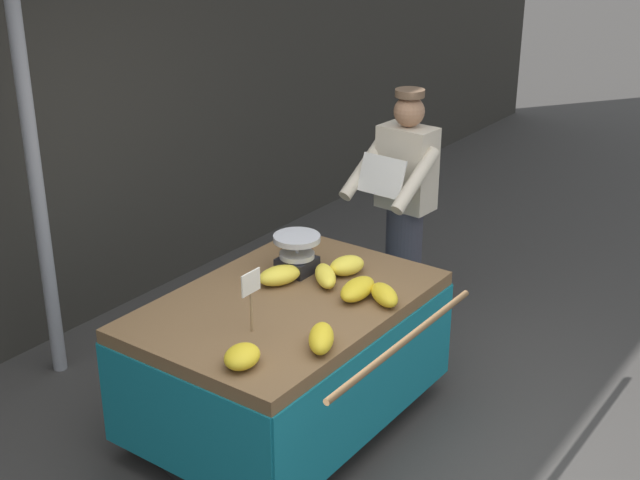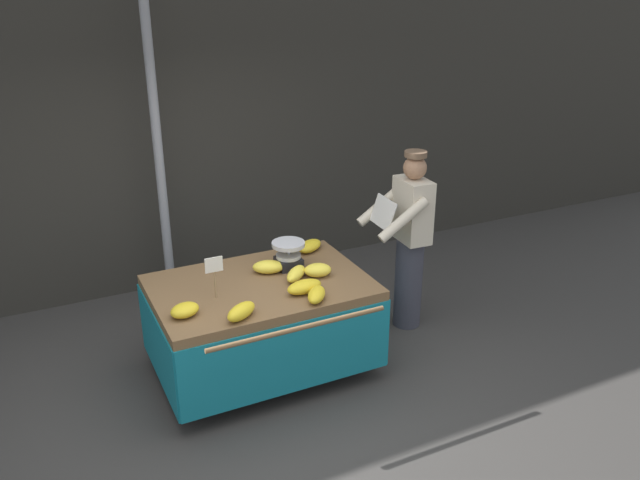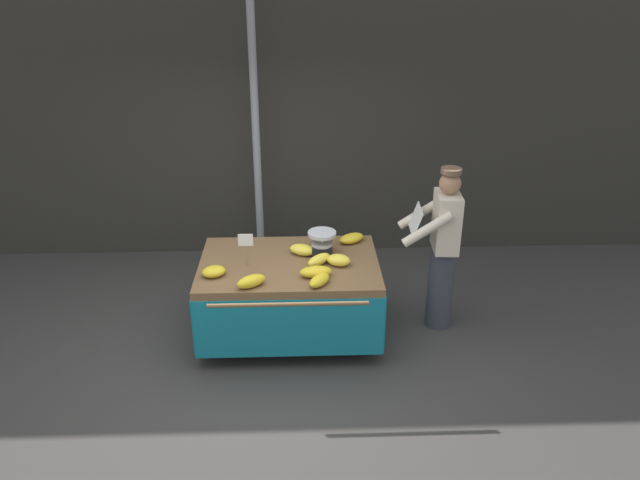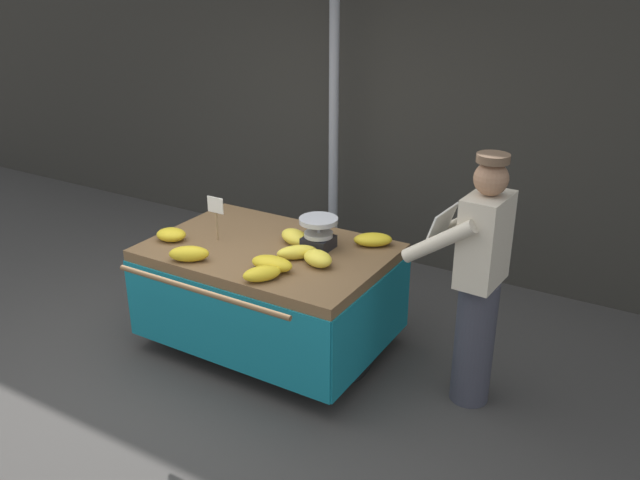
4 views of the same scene
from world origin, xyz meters
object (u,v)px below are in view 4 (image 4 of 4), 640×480
weighing_scale (319,233)px  banana_bunch_7 (272,264)px  banana_bunch_0 (373,240)px  vendor_person (478,282)px  street_pole (334,97)px  banana_bunch_3 (318,258)px  banana_bunch_2 (262,274)px  banana_bunch_5 (189,254)px  banana_bunch_4 (295,237)px  banana_bunch_6 (171,235)px  banana_bunch_1 (297,252)px  banana_cart (269,273)px  price_sign (216,209)px

weighing_scale → banana_bunch_7: bearing=-98.9°
banana_bunch_0 → vendor_person: (0.88, -0.28, -0.00)m
street_pole → banana_bunch_3: 2.05m
banana_bunch_0 → banana_bunch_2: size_ratio=1.10×
banana_bunch_5 → banana_bunch_0: bearing=42.7°
banana_bunch_3 → banana_bunch_7: size_ratio=0.76×
street_pole → banana_bunch_4: (0.51, -1.47, -0.74)m
banana_bunch_7 → banana_bunch_3: bearing=44.8°
vendor_person → banana_bunch_3: bearing=-167.6°
banana_bunch_0 → banana_bunch_6: banana_bunch_6 is taller
banana_bunch_0 → banana_bunch_1: 0.60m
banana_bunch_2 → banana_bunch_6: 0.99m
banana_bunch_4 → banana_bunch_6: bearing=-153.1°
banana_bunch_2 → banana_bunch_3: size_ratio=1.13×
banana_bunch_4 → banana_bunch_6: size_ratio=1.20×
banana_bunch_2 → banana_bunch_4: size_ratio=0.96×
banana_bunch_2 → vendor_person: bearing=26.2°
banana_bunch_1 → banana_bunch_0: bearing=53.9°
banana_bunch_1 → vendor_person: vendor_person is taller
banana_cart → banana_bunch_7: size_ratio=5.94×
weighing_scale → banana_cart: bearing=-152.3°
price_sign → vendor_person: (1.92, 0.23, -0.20)m
banana_bunch_7 → vendor_person: bearing=19.6°
banana_cart → banana_bunch_1: (0.29, -0.06, 0.26)m
street_pole → banana_cart: street_pole is taller
street_pole → banana_cart: 1.94m
banana_bunch_4 → banana_bunch_7: bearing=-76.0°
banana_bunch_4 → banana_bunch_5: (-0.47, -0.63, 0.00)m
price_sign → banana_bunch_6: (-0.29, -0.18, -0.20)m
banana_bunch_5 → banana_bunch_6: bearing=149.4°
banana_bunch_0 → banana_bunch_1: size_ratio=0.99×
banana_bunch_0 → banana_cart: bearing=-146.8°
price_sign → banana_bunch_6: price_sign is taller
price_sign → banana_bunch_6: bearing=-148.2°
price_sign → banana_bunch_7: size_ratio=1.15×
banana_cart → weighing_scale: bearing=27.7°
banana_bunch_3 → vendor_person: vendor_person is taller
banana_bunch_2 → price_sign: bearing=150.5°
banana_bunch_1 → banana_bunch_5: bearing=-146.2°
banana_cart → street_pole: bearing=103.2°
street_pole → banana_bunch_2: 2.31m
price_sign → banana_bunch_6: 0.40m
vendor_person → street_pole: bearing=142.1°
banana_bunch_1 → banana_bunch_5: banana_bunch_5 is taller
vendor_person → banana_bunch_5: bearing=-161.5°
street_pole → banana_bunch_3: street_pole is taller
banana_bunch_1 → banana_bunch_4: 0.26m
banana_cart → banana_bunch_5: bearing=-124.7°
price_sign → banana_bunch_3: size_ratio=1.50×
price_sign → banana_bunch_0: (1.04, 0.50, -0.20)m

